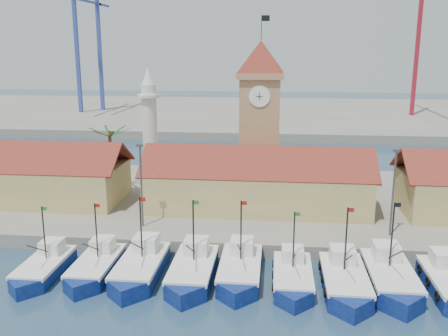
# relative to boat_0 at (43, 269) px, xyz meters

# --- Properties ---
(ground) EXTENTS (400.00, 400.00, 0.00)m
(ground) POSITION_rel_boat_0_xyz_m (18.70, -2.11, -0.70)
(ground) COLOR navy
(ground) RESTS_ON ground
(quay) EXTENTS (140.00, 32.00, 1.50)m
(quay) POSITION_rel_boat_0_xyz_m (18.70, 21.89, 0.05)
(quay) COLOR gray
(quay) RESTS_ON ground
(terminal) EXTENTS (240.00, 80.00, 2.00)m
(terminal) POSITION_rel_boat_0_xyz_m (18.70, 107.89, 0.30)
(terminal) COLOR gray
(terminal) RESTS_ON ground
(boat_0) EXTENTS (3.27, 8.96, 6.78)m
(boat_0) POSITION_rel_boat_0_xyz_m (0.00, 0.00, 0.00)
(boat_0) COLOR navy
(boat_0) RESTS_ON ground
(boat_1) EXTENTS (3.39, 9.29, 7.03)m
(boat_1) POSITION_rel_boat_0_xyz_m (4.68, 0.65, 0.03)
(boat_1) COLOR navy
(boat_1) RESTS_ON ground
(boat_2) EXTENTS (3.75, 10.26, 7.76)m
(boat_2) POSITION_rel_boat_0_xyz_m (8.83, 0.70, 0.10)
(boat_2) COLOR navy
(boat_2) RESTS_ON ground
(boat_3) EXTENTS (3.71, 10.16, 7.69)m
(boat_3) POSITION_rel_boat_0_xyz_m (13.67, 0.51, 0.09)
(boat_3) COLOR navy
(boat_3) RESTS_ON ground
(boat_4) EXTENTS (3.65, 10.00, 7.56)m
(boat_4) POSITION_rel_boat_0_xyz_m (17.88, 1.16, 0.08)
(boat_4) COLOR navy
(boat_4) RESTS_ON ground
(boat_5) EXTENTS (3.35, 9.18, 6.95)m
(boat_5) POSITION_rel_boat_0_xyz_m (22.55, 0.34, 0.02)
(boat_5) COLOR navy
(boat_5) RESTS_ON ground
(boat_6) EXTENTS (3.70, 10.13, 7.66)m
(boat_6) POSITION_rel_boat_0_xyz_m (26.95, -0.12, 0.09)
(boat_6) COLOR navy
(boat_6) RESTS_ON ground
(boat_7) EXTENTS (3.83, 10.49, 7.94)m
(boat_7) POSITION_rel_boat_0_xyz_m (30.97, 0.87, 0.12)
(boat_7) COLOR navy
(boat_7) RESTS_ON ground
(hall_left) EXTENTS (31.20, 10.13, 7.61)m
(hall_left) POSITION_rel_boat_0_xyz_m (-13.30, 17.89, 3.29)
(hall_left) COLOR tan
(hall_left) RESTS_ON quay
(hall_center) EXTENTS (27.04, 10.13, 7.61)m
(hall_center) POSITION_rel_boat_0_xyz_m (18.70, 17.89, 3.29)
(hall_center) COLOR tan
(hall_center) RESTS_ON quay
(clock_tower) EXTENTS (5.80, 5.80, 22.70)m
(clock_tower) POSITION_rel_boat_0_xyz_m (18.70, 23.88, 11.26)
(clock_tower) COLOR #A77B56
(clock_tower) RESTS_ON quay
(minaret) EXTENTS (3.00, 3.00, 16.30)m
(minaret) POSITION_rel_boat_0_xyz_m (3.70, 25.89, 9.03)
(minaret) COLOR silver
(minaret) RESTS_ON quay
(palm_tree) EXTENTS (5.60, 5.03, 8.39)m
(palm_tree) POSITION_rel_boat_0_xyz_m (-1.30, 23.89, 5.54)
(palm_tree) COLOR brown
(palm_tree) RESTS_ON quay
(lamp_posts) EXTENTS (80.70, 0.25, 9.03)m
(lamp_posts) POSITION_rel_boat_0_xyz_m (19.20, 9.89, 5.78)
(lamp_posts) COLOR #3F3F44
(lamp_posts) RESTS_ON quay
(crane_blue_far) EXTENTS (1.00, 33.15, 41.54)m
(crane_blue_far) POSITION_rel_boat_0_xyz_m (-35.73, 98.40, 24.40)
(crane_blue_far) COLOR #33459C
(crane_blue_far) RESTS_ON terminal
(crane_blue_near) EXTENTS (1.00, 34.11, 38.58)m
(crane_blue_near) POSITION_rel_boat_0_xyz_m (-31.25, 104.16, 22.81)
(crane_blue_near) COLOR #33459C
(crane_blue_near) RESTS_ON terminal
(crane_red_right) EXTENTS (1.00, 35.30, 44.71)m
(crane_red_right) POSITION_rel_boat_0_xyz_m (58.24, 101.17, 26.33)
(crane_red_right) COLOR maroon
(crane_red_right) RESTS_ON terminal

